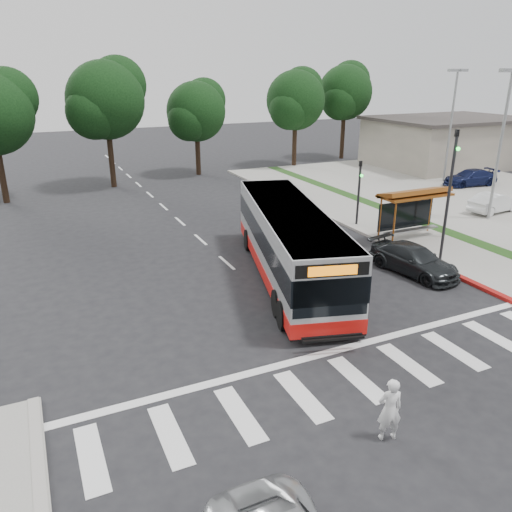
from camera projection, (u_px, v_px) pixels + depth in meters
ground at (283, 313)px, 19.75m from camera, size 140.00×140.00×0.00m
sidewalk_east at (380, 224)px, 30.87m from camera, size 4.00×40.00×0.12m
curb_east at (353, 228)px, 30.07m from camera, size 0.30×40.00×0.15m
curb_east_red at (488, 290)px, 21.58m from camera, size 0.32×6.00×0.15m
parking_lot at (492, 198)px, 37.30m from camera, size 18.00×36.00×0.10m
commercial_building at (447, 143)px, 49.51m from camera, size 14.00×10.00×4.40m
building_roof_cap at (450, 119)px, 48.69m from camera, size 14.60×10.60×0.30m
crosswalk_ladder at (358, 379)px, 15.50m from camera, size 18.00×2.60×0.01m
bus_shelter at (414, 199)px, 27.53m from camera, size 4.20×1.60×2.86m
traffic_signal_ne_tall at (450, 186)px, 23.45m from camera, size 0.18×0.37×6.50m
traffic_signal_ne_short at (359, 186)px, 29.89m from camera, size 0.18×0.37×4.00m
lot_light_front at (504, 125)px, 29.88m from camera, size 1.90×0.35×9.01m
lot_light_mid at (453, 111)px, 40.75m from camera, size 1.90×0.35×9.01m
tree_ne_a at (296, 99)px, 47.70m from camera, size 6.16×5.74×9.30m
tree_ne_b at (345, 91)px, 51.98m from camera, size 6.16×5.74×10.02m
tree_north_a at (106, 99)px, 38.72m from camera, size 6.60×6.15×10.17m
tree_north_b at (197, 111)px, 44.01m from camera, size 5.72×5.33×8.43m
transit_bus at (289, 244)px, 22.61m from camera, size 6.02×12.86×3.25m
pedestrian at (390, 409)px, 12.72m from camera, size 0.75×0.59×1.79m
dark_sedan at (414, 260)px, 23.40m from camera, size 2.52×4.78×1.32m
parked_car_1 at (495, 202)px, 33.16m from camera, size 4.10×1.80×1.31m
parked_car_3 at (470, 178)px, 40.80m from camera, size 4.71×2.36×1.31m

